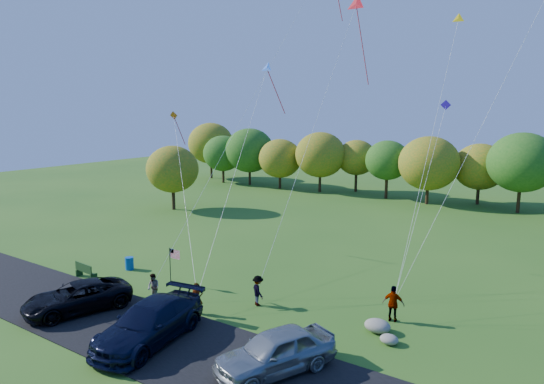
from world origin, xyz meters
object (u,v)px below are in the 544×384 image
(minivan_navy, at_px, (149,323))
(flyer_c, at_px, (258,291))
(minivan_silver, at_px, (275,351))
(flyer_a, at_px, (197,299))
(park_bench, at_px, (85,270))
(flyer_d, at_px, (393,304))
(minivan_dark, at_px, (77,297))
(trash_barrel, at_px, (129,263))
(flyer_b, at_px, (153,287))

(minivan_navy, bearing_deg, flyer_c, 66.50)
(minivan_silver, relative_size, flyer_a, 3.08)
(flyer_c, relative_size, park_bench, 0.92)
(flyer_d, bearing_deg, minivan_dark, 21.22)
(flyer_c, distance_m, flyer_d, 7.30)
(flyer_c, xyz_separation_m, trash_barrel, (-10.81, 0.04, -0.42))
(minivan_navy, relative_size, flyer_a, 3.71)
(flyer_d, distance_m, park_bench, 19.36)
(minivan_silver, xyz_separation_m, flyer_a, (-6.69, 2.54, -0.10))
(minivan_dark, relative_size, trash_barrel, 6.49)
(flyer_d, bearing_deg, flyer_c, 8.81)
(minivan_dark, bearing_deg, flyer_b, 75.42)
(flyer_a, height_order, flyer_b, flyer_a)
(flyer_a, xyz_separation_m, flyer_c, (2.00, 2.76, -0.00))
(flyer_a, bearing_deg, minivan_dark, 164.07)
(park_bench, relative_size, trash_barrel, 2.16)
(trash_barrel, bearing_deg, minivan_navy, -35.04)
(flyer_c, relative_size, trash_barrel, 1.99)
(minivan_navy, distance_m, trash_barrel, 11.22)
(flyer_c, bearing_deg, flyer_a, 87.13)
(minivan_dark, xyz_separation_m, flyer_d, (14.49, 8.35, 0.12))
(minivan_navy, distance_m, flyer_a, 3.66)
(minivan_dark, height_order, flyer_d, flyer_d)
(minivan_silver, bearing_deg, flyer_b, -170.08)
(minivan_navy, distance_m, flyer_c, 6.60)
(flyer_a, height_order, flyer_d, flyer_d)
(flyer_a, relative_size, flyer_c, 1.00)
(flyer_a, bearing_deg, flyer_b, 132.52)
(minivan_silver, distance_m, flyer_c, 7.08)
(minivan_navy, xyz_separation_m, park_bench, (-10.12, 3.63, -0.44))
(flyer_b, distance_m, trash_barrel, 6.15)
(flyer_d, relative_size, trash_barrel, 2.23)
(park_bench, bearing_deg, minivan_silver, -4.17)
(flyer_a, bearing_deg, minivan_navy, -131.73)
(minivan_silver, xyz_separation_m, flyer_b, (-10.04, 2.54, -0.18))
(minivan_silver, bearing_deg, minivan_navy, -146.05)
(minivan_navy, distance_m, flyer_d, 12.16)
(flyer_a, distance_m, trash_barrel, 9.26)
(flyer_b, relative_size, flyer_d, 0.82)
(minivan_silver, distance_m, park_bench, 16.64)
(minivan_silver, distance_m, flyer_b, 10.36)
(flyer_d, xyz_separation_m, trash_barrel, (-17.77, -2.16, -0.52))
(minivan_navy, relative_size, park_bench, 3.43)
(flyer_b, relative_size, trash_barrel, 1.82)
(minivan_navy, xyz_separation_m, flyer_d, (8.60, 8.60, -0.03))
(minivan_dark, xyz_separation_m, minivan_navy, (5.90, -0.24, 0.15))
(minivan_navy, relative_size, flyer_b, 4.07)
(flyer_a, height_order, park_bench, flyer_a)
(flyer_c, height_order, flyer_d, flyer_d)
(minivan_navy, bearing_deg, trash_barrel, 135.80)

